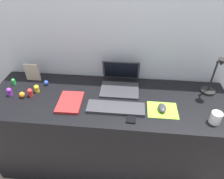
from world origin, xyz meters
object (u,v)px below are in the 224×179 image
at_px(picture_frame, 32,72).
at_px(coffee_mug, 216,118).
at_px(cell_phone, 131,116).
at_px(desk_lamp, 214,77).
at_px(toy_figurine_red, 30,92).
at_px(keyboard, 116,108).
at_px(toy_figurine_purple, 9,92).
at_px(toy_figurine_orange, 22,95).
at_px(notebook_pad, 70,102).
at_px(toy_figurine_blue, 46,83).
at_px(toy_figurine_yellow, 37,88).
at_px(mouse, 162,108).
at_px(laptop, 120,81).
at_px(toy_figurine_green, 13,82).

distance_m(picture_frame, coffee_mug, 1.44).
xyz_separation_m(cell_phone, desk_lamp, (0.59, 0.32, 0.15)).
bearing_deg(toy_figurine_red, coffee_mug, -6.30).
bearing_deg(keyboard, toy_figurine_purple, 174.81).
bearing_deg(keyboard, toy_figurine_orange, 175.02).
xyz_separation_m(cell_phone, notebook_pad, (-0.45, 0.10, 0.01)).
bearing_deg(toy_figurine_orange, toy_figurine_blue, 55.20).
height_order(keyboard, toy_figurine_purple, toy_figurine_purple).
bearing_deg(keyboard, desk_lamp, 19.33).
bearing_deg(toy_figurine_yellow, cell_phone, -15.70).
xyz_separation_m(mouse, desk_lamp, (0.38, 0.23, 0.13)).
distance_m(cell_phone, toy_figurine_red, 0.79).
bearing_deg(keyboard, laptop, 87.45).
bearing_deg(toy_figurine_green, toy_figurine_yellow, -18.60).
relative_size(coffee_mug, toy_figurine_green, 1.46).
bearing_deg(toy_figurine_blue, mouse, -13.44).
height_order(picture_frame, toy_figurine_yellow, picture_frame).
xyz_separation_m(desk_lamp, toy_figurine_purple, (-1.53, -0.17, -0.12)).
bearing_deg(coffee_mug, toy_figurine_purple, 174.64).
relative_size(laptop, toy_figurine_purple, 4.41).
height_order(coffee_mug, toy_figurine_green, coffee_mug).
distance_m(toy_figurine_yellow, toy_figurine_blue, 0.11).
height_order(cell_phone, desk_lamp, desk_lamp).
xyz_separation_m(keyboard, toy_figurine_green, (-0.86, 0.22, 0.02)).
bearing_deg(coffee_mug, notebook_pad, 174.66).
relative_size(mouse, cell_phone, 0.75).
xyz_separation_m(laptop, notebook_pad, (-0.35, -0.25, -0.04)).
height_order(toy_figurine_red, toy_figurine_yellow, toy_figurine_red).
height_order(mouse, coffee_mug, coffee_mug).
bearing_deg(mouse, toy_figurine_green, 170.54).
xyz_separation_m(keyboard, coffee_mug, (0.66, -0.06, 0.03)).
height_order(picture_frame, toy_figurine_green, picture_frame).
bearing_deg(mouse, notebook_pad, 179.16).
relative_size(cell_phone, desk_lamp, 0.40).
relative_size(laptop, notebook_pad, 1.25).
relative_size(keyboard, notebook_pad, 1.71).
xyz_separation_m(picture_frame, toy_figurine_red, (0.07, -0.22, -0.04)).
xyz_separation_m(picture_frame, toy_figurine_blue, (0.13, -0.06, -0.06)).
height_order(keyboard, toy_figurine_yellow, toy_figurine_yellow).
relative_size(toy_figurine_green, toy_figurine_orange, 1.20).
bearing_deg(cell_phone, toy_figurine_red, 171.17).
bearing_deg(toy_figurine_red, mouse, -3.60).
relative_size(desk_lamp, picture_frame, 2.14).
relative_size(keyboard, toy_figurine_red, 6.01).
xyz_separation_m(desk_lamp, notebook_pad, (-1.05, -0.22, -0.14)).
height_order(cell_phone, notebook_pad, notebook_pad).
bearing_deg(desk_lamp, keyboard, -160.67).
height_order(keyboard, picture_frame, picture_frame).
distance_m(notebook_pad, coffee_mug, 1.00).
bearing_deg(keyboard, coffee_mug, -5.56).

